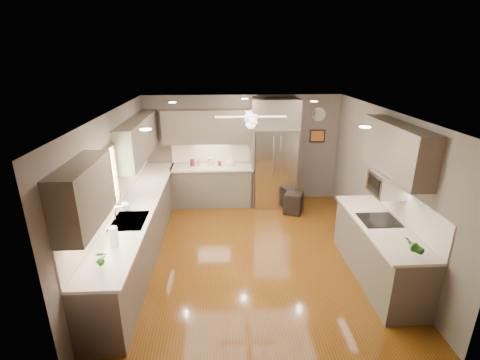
{
  "coord_description": "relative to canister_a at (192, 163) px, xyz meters",
  "views": [
    {
      "loc": [
        -0.49,
        -5.39,
        3.35
      ],
      "look_at": [
        -0.16,
        0.6,
        1.17
      ],
      "focal_mm": 26.0,
      "sensor_mm": 36.0,
      "label": 1
    }
  ],
  "objects": [
    {
      "name": "microwave",
      "position": [
        3.19,
        -2.79,
        0.46
      ],
      "size": [
        0.43,
        0.55,
        0.34
      ],
      "color": "silver",
      "rests_on": "wall_right"
    },
    {
      "name": "stool",
      "position": [
        2.25,
        -0.64,
        -0.78
      ],
      "size": [
        0.5,
        0.5,
        0.46
      ],
      "color": "black",
      "rests_on": "ground"
    },
    {
      "name": "canister_b",
      "position": [
        0.14,
        -0.01,
        -0.01
      ],
      "size": [
        0.08,
        0.08,
        0.12
      ],
      "primitive_type": "cylinder",
      "rotation": [
        0.0,
        0.0,
        0.05
      ],
      "color": "silver",
      "rests_on": "back_run"
    },
    {
      "name": "uppers",
      "position": [
        0.43,
        -1.53,
        0.85
      ],
      "size": [
        4.5,
        4.7,
        0.95
      ],
      "color": "brown",
      "rests_on": "wall_left"
    },
    {
      "name": "floor",
      "position": [
        1.17,
        -2.24,
        -1.02
      ],
      "size": [
        5.0,
        5.0,
        0.0
      ],
      "primitive_type": "plane",
      "color": "#51270A",
      "rests_on": "ground"
    },
    {
      "name": "wall_clock",
      "position": [
        2.92,
        0.24,
        1.03
      ],
      "size": [
        0.3,
        0.03,
        0.3
      ],
      "color": "white",
      "rests_on": "wall_back"
    },
    {
      "name": "wall_right",
      "position": [
        3.42,
        -2.24,
        0.23
      ],
      "size": [
        0.0,
        5.0,
        5.0
      ],
      "primitive_type": "plane",
      "rotation": [
        1.57,
        0.0,
        -1.57
      ],
      "color": "brown",
      "rests_on": "ground"
    },
    {
      "name": "potted_plant_right",
      "position": [
        3.06,
        -3.95,
        0.07
      ],
      "size": [
        0.2,
        0.18,
        0.29
      ],
      "primitive_type": "imported",
      "rotation": [
        0.0,
        0.0,
        0.39
      ],
      "color": "#205718",
      "rests_on": "right_run"
    },
    {
      "name": "framed_print",
      "position": [
        2.92,
        0.24,
        0.53
      ],
      "size": [
        0.36,
        0.03,
        0.3
      ],
      "color": "black",
      "rests_on": "wall_back"
    },
    {
      "name": "right_run",
      "position": [
        3.1,
        -3.04,
        -0.54
      ],
      "size": [
        0.7,
        2.2,
        1.45
      ],
      "color": "brown",
      "rests_on": "ground"
    },
    {
      "name": "canister_d",
      "position": [
        0.62,
        -0.03,
        -0.02
      ],
      "size": [
        0.07,
        0.07,
        0.11
      ],
      "primitive_type": "cylinder",
      "rotation": [
        0.0,
        0.0,
        0.04
      ],
      "color": "maroon",
      "rests_on": "back_run"
    },
    {
      "name": "back_run",
      "position": [
        0.44,
        -0.04,
        -0.54
      ],
      "size": [
        1.85,
        0.65,
        1.45
      ],
      "color": "brown",
      "rests_on": "ground"
    },
    {
      "name": "window",
      "position": [
        -1.05,
        -2.74,
        0.53
      ],
      "size": [
        0.05,
        1.12,
        0.92
      ],
      "color": "#BFF2B2",
      "rests_on": "wall_left"
    },
    {
      "name": "canister_a",
      "position": [
        0.0,
        0.0,
        0.0
      ],
      "size": [
        0.12,
        0.12,
        0.17
      ],
      "primitive_type": "cylinder",
      "rotation": [
        0.0,
        0.0,
        0.12
      ],
      "color": "maroon",
      "rests_on": "back_run"
    },
    {
      "name": "recessed_lights",
      "position": [
        1.13,
        -1.84,
        1.47
      ],
      "size": [
        2.84,
        3.14,
        0.01
      ],
      "color": "white",
      "rests_on": "ceiling"
    },
    {
      "name": "paper_towel",
      "position": [
        -0.77,
        -3.5,
        0.06
      ],
      "size": [
        0.12,
        0.12,
        0.29
      ],
      "color": "white",
      "rests_on": "left_run"
    },
    {
      "name": "soap_bottle",
      "position": [
        -0.89,
        -2.41,
        0.03
      ],
      "size": [
        0.13,
        0.13,
        0.21
      ],
      "primitive_type": "imported",
      "rotation": [
        0.0,
        0.0,
        0.4
      ],
      "color": "white",
      "rests_on": "left_run"
    },
    {
      "name": "refrigerator",
      "position": [
        1.87,
        -0.08,
        0.17
      ],
      "size": [
        1.06,
        0.75,
        2.45
      ],
      "color": "silver",
      "rests_on": "ground"
    },
    {
      "name": "ceiling_fan",
      "position": [
        1.17,
        -1.94,
        1.31
      ],
      "size": [
        1.18,
        1.18,
        0.32
      ],
      "color": "white",
      "rests_on": "ceiling"
    },
    {
      "name": "wall_left",
      "position": [
        -1.08,
        -2.24,
        0.23
      ],
      "size": [
        0.0,
        5.0,
        5.0
      ],
      "primitive_type": "plane",
      "rotation": [
        1.57,
        0.0,
        1.57
      ],
      "color": "brown",
      "rests_on": "ground"
    },
    {
      "name": "wall_front",
      "position": [
        1.17,
        -4.74,
        0.23
      ],
      "size": [
        4.5,
        0.0,
        4.5
      ],
      "primitive_type": "plane",
      "rotation": [
        -1.57,
        0.0,
        0.0
      ],
      "color": "brown",
      "rests_on": "ground"
    },
    {
      "name": "wall_back",
      "position": [
        1.17,
        0.26,
        0.23
      ],
      "size": [
        4.5,
        0.0,
        4.5
      ],
      "primitive_type": "plane",
      "rotation": [
        1.57,
        0.0,
        0.0
      ],
      "color": "brown",
      "rests_on": "ground"
    },
    {
      "name": "left_run",
      "position": [
        -0.79,
        -2.09,
        -0.54
      ],
      "size": [
        0.65,
        4.7,
        1.45
      ],
      "color": "brown",
      "rests_on": "ground"
    },
    {
      "name": "canister_c",
      "position": [
        0.42,
        -0.0,
        0.01
      ],
      "size": [
        0.16,
        0.16,
        0.2
      ],
      "primitive_type": "cylinder",
      "rotation": [
        0.0,
        0.0,
        0.39
      ],
      "color": "#C4BE93",
      "rests_on": "back_run"
    },
    {
      "name": "bowl",
      "position": [
        0.85,
        -0.05,
        -0.05
      ],
      "size": [
        0.24,
        0.24,
        0.06
      ],
      "primitive_type": "imported",
      "rotation": [
        0.0,
        0.0,
        0.03
      ],
      "color": "#C4BE93",
      "rests_on": "back_run"
    },
    {
      "name": "ceiling",
      "position": [
        1.17,
        -2.24,
        1.48
      ],
      "size": [
        5.0,
        5.0,
        0.0
      ],
      "primitive_type": "plane",
      "rotation": [
        3.14,
        0.0,
        0.0
      ],
      "color": "white",
      "rests_on": "ground"
    },
    {
      "name": "potted_plant_left",
      "position": [
        -0.79,
        -4.01,
        0.06
      ],
      "size": [
        0.16,
        0.13,
        0.27
      ],
      "primitive_type": "imported",
      "rotation": [
        0.0,
        0.0,
        0.27
      ],
      "color": "#205718",
      "rests_on": "left_run"
    },
    {
      "name": "sink",
      "position": [
        -0.77,
        -2.74,
        -0.11
      ],
      "size": [
        0.5,
        0.7,
        0.32
      ],
      "color": "silver",
      "rests_on": "left_run"
    }
  ]
}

